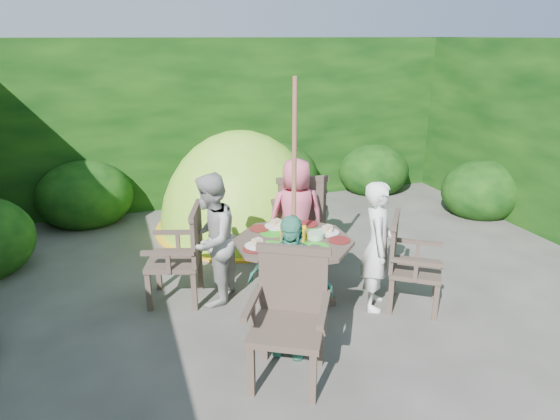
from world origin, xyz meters
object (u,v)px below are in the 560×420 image
object	(u,v)px
garden_chair_left	(182,254)
child_front	(290,286)
garden_chair_right	(408,262)
child_right	(377,246)
child_left	(211,240)
dome_tent	(242,227)
parasol_pole	(294,198)
garden_chair_back	(299,215)
patio_table	(294,250)
child_back	(296,215)
garden_chair_front	(289,314)

from	to	relation	value
garden_chair_left	child_front	xyz separation A→B (m)	(0.71, -1.16, 0.11)
garden_chair_left	garden_chair_right	bearing A→B (deg)	85.50
child_right	child_front	size ratio (longest dim) A/B	1.04
child_left	dome_tent	world-z (taller)	dome_tent
parasol_pole	child_left	distance (m)	0.91
garden_chair_right	dome_tent	world-z (taller)	dome_tent
dome_tent	garden_chair_right	bearing A→B (deg)	-60.98
garden_chair_left	child_left	size ratio (longest dim) A/B	0.71
garden_chair_left	child_right	distance (m)	1.90
parasol_pole	garden_chair_back	bearing A→B (deg)	66.38
patio_table	child_left	xyz separation A→B (m)	(-0.74, 0.31, 0.08)
dome_tent	parasol_pole	bearing A→B (deg)	-83.04
garden_chair_right	child_back	world-z (taller)	child_back
patio_table	garden_chair_front	world-z (taller)	garden_chair_front
child_back	dome_tent	bearing A→B (deg)	-70.60
child_right	dome_tent	xyz separation A→B (m)	(-0.70, 2.47, -0.64)
garden_chair_right	child_front	distance (m)	1.38
patio_table	child_right	size ratio (longest dim) A/B	1.20
child_right	child_front	world-z (taller)	child_right
garden_chair_right	child_left	bearing A→B (deg)	103.31
patio_table	parasol_pole	distance (m)	0.53
garden_chair_front	child_front	distance (m)	0.31
garden_chair_right	child_back	distance (m)	1.36
child_left	child_front	xyz separation A→B (m)	(0.43, -1.04, -0.05)
patio_table	garden_chair_left	size ratio (longest dim) A/B	1.63
patio_table	garden_chair_left	world-z (taller)	garden_chair_left
garden_chair_left	garden_chair_back	bearing A→B (deg)	129.39
child_front	patio_table	bearing A→B (deg)	103.38
garden_chair_back	garden_chair_front	distance (m)	2.19
garden_chair_right	child_right	xyz separation A→B (m)	(-0.29, 0.10, 0.16)
child_right	child_back	distance (m)	1.13
parasol_pole	child_front	world-z (taller)	parasol_pole
garden_chair_right	child_left	xyz separation A→B (m)	(-1.77, 0.71, 0.19)
garden_chair_right	garden_chair_left	size ratio (longest dim) A/B	0.94
child_back	garden_chair_front	bearing A→B (deg)	76.83
garden_chair_back	garden_chair_front	world-z (taller)	garden_chair_back
child_back	child_right	bearing A→B (deg)	121.50
child_left	dome_tent	xyz separation A→B (m)	(0.78, 1.86, -0.66)
garden_chair_right	child_front	world-z (taller)	child_front
dome_tent	garden_chair_left	bearing A→B (deg)	-113.09
child_right	dome_tent	bearing A→B (deg)	44.15
garden_chair_left	dome_tent	world-z (taller)	dome_tent
parasol_pole	child_front	size ratio (longest dim) A/B	1.80
garden_chair_front	child_back	world-z (taller)	child_back
garden_chair_back	parasol_pole	bearing A→B (deg)	74.43
parasol_pole	garden_chair_left	xyz separation A→B (m)	(-1.01, 0.43, -0.60)
parasol_pole	garden_chair_right	distance (m)	1.27
garden_chair_right	parasol_pole	bearing A→B (deg)	103.69
garden_chair_left	garden_chair_front	distance (m)	1.56
garden_chair_left	child_right	xyz separation A→B (m)	(1.75, -0.73, 0.13)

